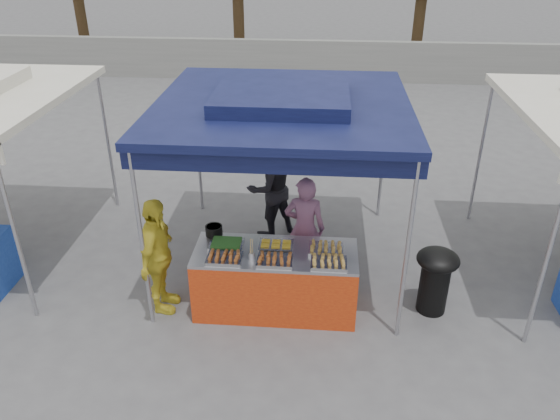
# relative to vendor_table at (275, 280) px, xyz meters

# --- Properties ---
(ground_plane) EXTENTS (80.00, 80.00, 0.00)m
(ground_plane) POSITION_rel_vendor_table_xyz_m (0.00, 0.10, -0.43)
(ground_plane) COLOR #505052
(back_wall) EXTENTS (40.00, 0.25, 1.20)m
(back_wall) POSITION_rel_vendor_table_xyz_m (0.00, 11.10, 0.17)
(back_wall) COLOR slate
(back_wall) RESTS_ON ground_plane
(main_canopy) EXTENTS (3.20, 3.20, 2.57)m
(main_canopy) POSITION_rel_vendor_table_xyz_m (0.00, 1.07, 1.94)
(main_canopy) COLOR #A8A8AE
(main_canopy) RESTS_ON ground_plane
(vendor_table) EXTENTS (2.00, 0.80, 0.85)m
(vendor_table) POSITION_rel_vendor_table_xyz_m (0.00, 0.00, 0.00)
(vendor_table) COLOR #AD310F
(vendor_table) RESTS_ON ground_plane
(food_tray_fl) EXTENTS (0.42, 0.30, 0.07)m
(food_tray_fl) POSITION_rel_vendor_table_xyz_m (-0.58, -0.24, 0.46)
(food_tray_fl) COLOR #B3B3B7
(food_tray_fl) RESTS_ON vendor_table
(food_tray_fm) EXTENTS (0.42, 0.30, 0.07)m
(food_tray_fm) POSITION_rel_vendor_table_xyz_m (0.02, -0.24, 0.46)
(food_tray_fm) COLOR #B3B3B7
(food_tray_fm) RESTS_ON vendor_table
(food_tray_fr) EXTENTS (0.42, 0.30, 0.07)m
(food_tray_fr) POSITION_rel_vendor_table_xyz_m (0.65, -0.24, 0.46)
(food_tray_fr) COLOR #B3B3B7
(food_tray_fr) RESTS_ON vendor_table
(food_tray_bl) EXTENTS (0.42, 0.30, 0.07)m
(food_tray_bl) POSITION_rel_vendor_table_xyz_m (-0.61, 0.07, 0.46)
(food_tray_bl) COLOR #B3B3B7
(food_tray_bl) RESTS_ON vendor_table
(food_tray_bm) EXTENTS (0.42, 0.30, 0.07)m
(food_tray_bm) POSITION_rel_vendor_table_xyz_m (0.00, 0.09, 0.46)
(food_tray_bm) COLOR #B3B3B7
(food_tray_bm) RESTS_ON vendor_table
(food_tray_br) EXTENTS (0.42, 0.30, 0.07)m
(food_tray_br) POSITION_rel_vendor_table_xyz_m (0.61, 0.06, 0.46)
(food_tray_br) COLOR #B3B3B7
(food_tray_br) RESTS_ON vendor_table
(cooking_pot) EXTENTS (0.22, 0.22, 0.13)m
(cooking_pot) POSITION_rel_vendor_table_xyz_m (-0.82, 0.34, 0.49)
(cooking_pot) COLOR black
(cooking_pot) RESTS_ON vendor_table
(skewer_cup) EXTENTS (0.08, 0.08, 0.10)m
(skewer_cup) POSITION_rel_vendor_table_xyz_m (-0.26, -0.19, 0.47)
(skewer_cup) COLOR #A8A8AE
(skewer_cup) RESTS_ON vendor_table
(wok_burner) EXTENTS (0.53, 0.53, 0.89)m
(wok_burner) POSITION_rel_vendor_table_xyz_m (1.98, 0.12, 0.10)
(wok_burner) COLOR black
(wok_burner) RESTS_ON ground_plane
(crate_left) EXTENTS (0.55, 0.39, 0.33)m
(crate_left) POSITION_rel_vendor_table_xyz_m (-0.48, 0.56, -0.26)
(crate_left) COLOR navy
(crate_left) RESTS_ON ground_plane
(crate_right) EXTENTS (0.53, 0.37, 0.32)m
(crate_right) POSITION_rel_vendor_table_xyz_m (0.44, 0.50, -0.27)
(crate_right) COLOR navy
(crate_right) RESTS_ON ground_plane
(crate_stacked) EXTENTS (0.49, 0.34, 0.30)m
(crate_stacked) POSITION_rel_vendor_table_xyz_m (0.44, 0.50, 0.04)
(crate_stacked) COLOR navy
(crate_stacked) RESTS_ON crate_right
(vendor_woman) EXTENTS (0.57, 0.39, 1.51)m
(vendor_woman) POSITION_rel_vendor_table_xyz_m (0.33, 0.74, 0.33)
(vendor_woman) COLOR #7B4E6E
(vendor_woman) RESTS_ON ground_plane
(helper_man) EXTENTS (0.97, 0.93, 1.58)m
(helper_man) POSITION_rel_vendor_table_xyz_m (-0.25, 1.89, 0.36)
(helper_man) COLOR black
(helper_man) RESTS_ON ground_plane
(customer_person) EXTENTS (0.43, 0.93, 1.55)m
(customer_person) POSITION_rel_vendor_table_xyz_m (-1.44, -0.12, 0.35)
(customer_person) COLOR gold
(customer_person) RESTS_ON ground_plane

